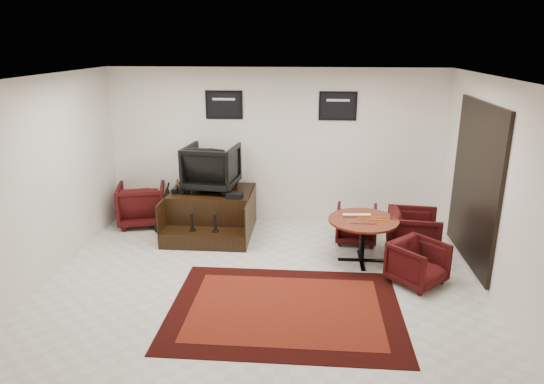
{
  "coord_description": "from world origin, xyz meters",
  "views": [
    {
      "loc": [
        0.65,
        -6.05,
        3.23
      ],
      "look_at": [
        0.08,
        0.9,
        1.05
      ],
      "focal_mm": 32.0,
      "sensor_mm": 36.0,
      "label": 1
    }
  ],
  "objects_px": {
    "meeting_table": "(363,225)",
    "table_chair_corner": "(418,261)",
    "shine_podium": "(212,213)",
    "table_chair_window": "(413,231)",
    "shine_chair": "(212,165)",
    "table_chair_back": "(356,222)",
    "armchair_side": "(142,202)"
  },
  "relations": [
    {
      "from": "armchair_side",
      "to": "table_chair_corner",
      "type": "distance_m",
      "value": 4.95
    },
    {
      "from": "meeting_table",
      "to": "table_chair_back",
      "type": "xyz_separation_m",
      "value": [
        -0.02,
        0.78,
        -0.26
      ]
    },
    {
      "from": "meeting_table",
      "to": "table_chair_window",
      "type": "relative_size",
      "value": 1.34
    },
    {
      "from": "shine_podium",
      "to": "meeting_table",
      "type": "relative_size",
      "value": 1.4
    },
    {
      "from": "shine_podium",
      "to": "table_chair_window",
      "type": "xyz_separation_m",
      "value": [
        3.34,
        -0.67,
        0.05
      ]
    },
    {
      "from": "table_chair_back",
      "to": "table_chair_corner",
      "type": "bearing_deg",
      "value": 122.34
    },
    {
      "from": "shine_podium",
      "to": "table_chair_back",
      "type": "xyz_separation_m",
      "value": [
        2.49,
        -0.23,
        -0.0
      ]
    },
    {
      "from": "shine_chair",
      "to": "armchair_side",
      "type": "relative_size",
      "value": 1.05
    },
    {
      "from": "shine_podium",
      "to": "table_chair_back",
      "type": "distance_m",
      "value": 2.51
    },
    {
      "from": "shine_chair",
      "to": "armchair_side",
      "type": "height_order",
      "value": "shine_chair"
    },
    {
      "from": "table_chair_back",
      "to": "table_chair_window",
      "type": "relative_size",
      "value": 0.86
    },
    {
      "from": "armchair_side",
      "to": "table_chair_window",
      "type": "xyz_separation_m",
      "value": [
        4.68,
        -0.95,
        -0.03
      ]
    },
    {
      "from": "shine_podium",
      "to": "table_chair_back",
      "type": "relative_size",
      "value": 2.18
    },
    {
      "from": "table_chair_back",
      "to": "shine_chair",
      "type": "bearing_deg",
      "value": -2.92
    },
    {
      "from": "table_chair_back",
      "to": "table_chair_window",
      "type": "height_order",
      "value": "table_chair_window"
    },
    {
      "from": "armchair_side",
      "to": "meeting_table",
      "type": "xyz_separation_m",
      "value": [
        3.86,
        -1.29,
        0.18
      ]
    },
    {
      "from": "table_chair_corner",
      "to": "table_chair_window",
      "type": "bearing_deg",
      "value": 39.14
    },
    {
      "from": "table_chair_window",
      "to": "table_chair_corner",
      "type": "height_order",
      "value": "table_chair_window"
    },
    {
      "from": "shine_chair",
      "to": "table_chair_back",
      "type": "bearing_deg",
      "value": 177.65
    },
    {
      "from": "meeting_table",
      "to": "table_chair_corner",
      "type": "distance_m",
      "value": 0.99
    },
    {
      "from": "armchair_side",
      "to": "meeting_table",
      "type": "relative_size",
      "value": 0.8
    },
    {
      "from": "armchair_side",
      "to": "meeting_table",
      "type": "distance_m",
      "value": 4.07
    },
    {
      "from": "table_chair_back",
      "to": "meeting_table",
      "type": "bearing_deg",
      "value": 97.09
    },
    {
      "from": "meeting_table",
      "to": "table_chair_back",
      "type": "height_order",
      "value": "meeting_table"
    },
    {
      "from": "shine_podium",
      "to": "table_chair_back",
      "type": "bearing_deg",
      "value": -5.25
    },
    {
      "from": "table_chair_window",
      "to": "armchair_side",
      "type": "bearing_deg",
      "value": 84.74
    },
    {
      "from": "meeting_table",
      "to": "table_chair_corner",
      "type": "relative_size",
      "value": 1.57
    },
    {
      "from": "meeting_table",
      "to": "table_chair_window",
      "type": "height_order",
      "value": "table_chair_window"
    },
    {
      "from": "armchair_side",
      "to": "table_chair_back",
      "type": "bearing_deg",
      "value": 158.0
    },
    {
      "from": "meeting_table",
      "to": "table_chair_window",
      "type": "xyz_separation_m",
      "value": [
        0.83,
        0.34,
        -0.21
      ]
    },
    {
      "from": "shine_podium",
      "to": "shine_chair",
      "type": "height_order",
      "value": "shine_chair"
    },
    {
      "from": "shine_podium",
      "to": "meeting_table",
      "type": "height_order",
      "value": "shine_podium"
    }
  ]
}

